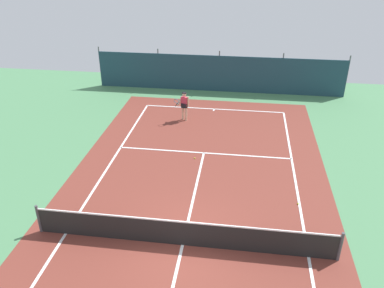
{
  "coord_description": "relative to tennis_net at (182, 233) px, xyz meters",
  "views": [
    {
      "loc": [
        1.7,
        -9.9,
        9.1
      ],
      "look_at": [
        -0.45,
        5.55,
        0.9
      ],
      "focal_mm": 36.68,
      "sensor_mm": 36.0,
      "label": 1
    }
  ],
  "objects": [
    {
      "name": "ground_plane",
      "position": [
        0.0,
        0.0,
        -0.51
      ],
      "size": [
        36.0,
        36.0,
        0.0
      ],
      "primitive_type": "plane",
      "color": "#4C8456"
    },
    {
      "name": "court_surface",
      "position": [
        0.0,
        0.0,
        -0.51
      ],
      "size": [
        11.02,
        26.6,
        0.01
      ],
      "color": "brown",
      "rests_on": "ground"
    },
    {
      "name": "tennis_net",
      "position": [
        0.0,
        0.0,
        0.0
      ],
      "size": [
        10.12,
        0.1,
        1.1
      ],
      "color": "black",
      "rests_on": "ground"
    },
    {
      "name": "back_fence",
      "position": [
        -0.0,
        15.57,
        0.16
      ],
      "size": [
        16.3,
        0.98,
        2.7
      ],
      "color": "#1E3D4C",
      "rests_on": "ground"
    },
    {
      "name": "tennis_player",
      "position": [
        -1.52,
        10.08,
        0.45
      ],
      "size": [
        0.82,
        0.67,
        1.64
      ],
      "rotation": [
        0.0,
        0.0,
        2.84
      ],
      "color": "#D8AD8C",
      "rests_on": "ground"
    },
    {
      "name": "tennis_ball_near_player",
      "position": [
        -0.36,
        5.8,
        -0.48
      ],
      "size": [
        0.07,
        0.07,
        0.07
      ],
      "primitive_type": "sphere",
      "color": "#CCDB33",
      "rests_on": "ground"
    },
    {
      "name": "tennis_ball_midcourt",
      "position": [
        4.06,
        2.84,
        -0.48
      ],
      "size": [
        0.07,
        0.07,
        0.07
      ],
      "primitive_type": "sphere",
      "color": "#CCDB33",
      "rests_on": "ground"
    }
  ]
}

